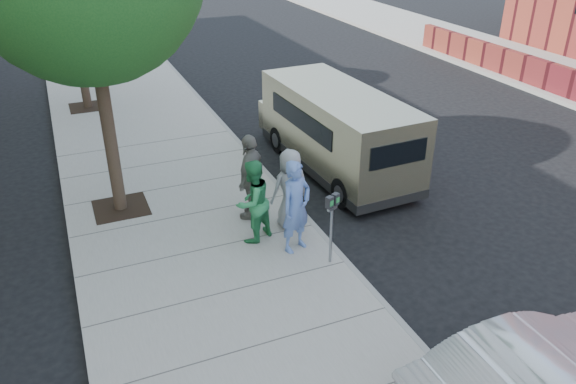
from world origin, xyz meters
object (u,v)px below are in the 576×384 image
at_px(sedan, 542,379).
at_px(person_gray_shirt, 290,189).
at_px(person_officer, 296,207).
at_px(person_green_shirt, 253,202).
at_px(person_striped_polo, 251,177).
at_px(parking_meter, 332,214).
at_px(van, 335,129).

relative_size(sedan, person_gray_shirt, 2.29).
xyz_separation_m(person_officer, person_green_shirt, (-0.66, 0.66, -0.08)).
relative_size(sedan, person_green_shirt, 2.26).
height_order(person_officer, person_green_shirt, person_officer).
bearing_deg(person_striped_polo, parking_meter, 60.91).
relative_size(parking_meter, person_striped_polo, 0.75).
distance_m(person_gray_shirt, person_striped_polo, 0.93).
height_order(van, person_officer, van).
bearing_deg(parking_meter, person_green_shirt, 105.28).
relative_size(person_green_shirt, person_striped_polo, 0.91).
relative_size(van, person_green_shirt, 3.33).
distance_m(van, person_striped_polo, 3.45).
bearing_deg(person_gray_shirt, person_green_shirt, 9.83).
bearing_deg(van, person_gray_shirt, -135.81).
xyz_separation_m(sedan, person_gray_shirt, (-1.21, 5.85, 0.36)).
distance_m(parking_meter, person_gray_shirt, 1.62).
bearing_deg(person_striped_polo, van, 162.70).
bearing_deg(person_striped_polo, sedan, 57.43).
relative_size(van, person_striped_polo, 3.03).
relative_size(sedan, person_officer, 2.08).
bearing_deg(person_gray_shirt, sedan, 96.66).
bearing_deg(parking_meter, sedan, -99.51).
distance_m(van, person_green_shirt, 4.22).
bearing_deg(van, person_striped_polo, -151.27).
bearing_deg(parking_meter, person_striped_polo, 85.89).
bearing_deg(person_gray_shirt, person_striped_polo, -51.30).
relative_size(van, person_gray_shirt, 3.38).
xyz_separation_m(sedan, person_officer, (-1.47, 4.94, 0.45)).
xyz_separation_m(person_gray_shirt, person_striped_polo, (-0.64, 0.66, 0.10)).
height_order(van, sedan, van).
xyz_separation_m(parking_meter, van, (2.16, 4.05, -0.07)).
distance_m(sedan, person_gray_shirt, 5.98).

